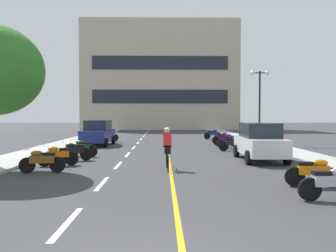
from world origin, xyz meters
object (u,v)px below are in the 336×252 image
Objects in this scene: motorcycle_6 at (233,143)px; motorcycle_2 at (42,160)px; motorcycle_8 at (226,139)px; motorcycle_1 at (314,172)px; motorcycle_0 at (331,182)px; motorcycle_9 at (223,138)px; parked_car_mid at (98,133)px; motorcycle_7 at (230,141)px; motorcycle_4 at (74,151)px; motorcycle_3 at (58,155)px; cyclist_rider at (167,147)px; parked_car_near at (260,142)px; motorcycle_11 at (213,134)px; motorcycle_5 at (83,148)px; street_lamp_mid at (260,90)px; motorcycle_10 at (108,136)px.

motorcycle_2 is at bearing -139.12° from motorcycle_6.
motorcycle_1 is at bearing -89.51° from motorcycle_8.
motorcycle_0 and motorcycle_9 have the same top height.
motorcycle_9 is at bearing 6.96° from parked_car_mid.
motorcycle_6 and motorcycle_7 have the same top height.
motorcycle_0 and motorcycle_4 have the same top height.
motorcycle_6 is (8.51, 4.22, 0.00)m from motorcycle_4.
motorcycle_3 is at bearing -99.02° from motorcycle_4.
cyclist_rider is at bearing -109.89° from motorcycle_9.
motorcycle_2 and motorcycle_7 have the same top height.
parked_car_near reaches higher than motorcycle_11.
motorcycle_5 is 0.93× the size of cyclist_rider.
parked_car_mid is 2.51× the size of motorcycle_4.
motorcycle_11 is (-2.73, 5.32, -3.59)m from street_lamp_mid.
parked_car_mid is at bearing 113.87° from cyclist_rider.
cyclist_rider is (-4.48, -2.64, -0.03)m from parked_car_near.
parked_car_mid reaches higher than motorcycle_2.
motorcycle_11 is (8.83, 12.98, 0.00)m from motorcycle_5.
parked_car_mid is 3.86m from motorcycle_10.
cyclist_rider is at bearing -149.52° from parked_car_near.
motorcycle_9 is at bearing 87.60° from motorcycle_7.
motorcycle_10 is (-9.08, 2.71, 0.00)m from motorcycle_9.
motorcycle_11 is (9.11, 16.32, 0.00)m from motorcycle_3.
motorcycle_11 is at bearing 89.01° from motorcycle_8.
motorcycle_1 is 11.98m from motorcycle_7.
motorcycle_7 and motorcycle_8 have the same top height.
motorcycle_11 is (8.84, 14.64, 0.00)m from motorcycle_4.
street_lamp_mid reaches higher than motorcycle_7.
motorcycle_10 is (-8.83, 19.84, 0.00)m from motorcycle_0.
motorcycle_6 and motorcycle_10 have the same top height.
parked_car_near is 0.99× the size of parked_car_mid.
motorcycle_3 is 14.27m from motorcycle_9.
parked_car_mid is 17.07m from motorcycle_1.
motorcycle_9 is (8.77, 7.69, 0.00)m from motorcycle_5.
street_lamp_mid is at bearing 59.25° from cyclist_rider.
motorcycle_1 is at bearing 79.89° from motorcycle_0.
parked_car_near is 9.42m from motorcycle_9.
motorcycle_9 is at bearing 54.49° from motorcycle_2.
motorcycle_0 is 10.71m from motorcycle_3.
motorcycle_8 is (0.18, 15.41, 0.00)m from motorcycle_0.
motorcycle_10 is (-0.29, 12.06, 0.00)m from motorcycle_4.
motorcycle_8 is at bearing -149.54° from street_lamp_mid.
street_lamp_mid reaches higher than motorcycle_6.
motorcycle_0 is (-3.03, -17.09, -3.59)m from street_lamp_mid.
motorcycle_1 is 1.00× the size of motorcycle_2.
cyclist_rider is at bearing -72.27° from motorcycle_10.
motorcycle_3 is at bearing -89.21° from parked_car_mid.
parked_car_near is at bearing -52.79° from motorcycle_10.
cyclist_rider is (4.43, -2.70, 0.41)m from motorcycle_4.
motorcycle_1 is 1.00× the size of motorcycle_7.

